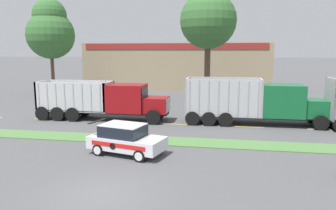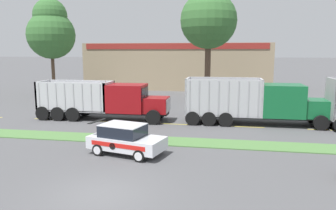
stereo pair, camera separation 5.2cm
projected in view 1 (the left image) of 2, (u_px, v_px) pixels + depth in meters
The scene contains 13 objects.
ground_plane at pixel (102, 194), 12.88m from camera, with size 600.00×600.00×0.00m, color #515154.
grass_verge at pixel (148, 140), 20.61m from camera, with size 120.00×1.98×0.06m, color #517F42.
centre_line_3 at pixel (47, 119), 27.13m from camera, with size 2.40×0.14×0.01m, color yellow.
centre_line_4 at pixel (109, 122), 26.21m from camera, with size 2.40×0.14×0.01m, color yellow.
centre_line_5 at pixel (176, 124), 25.29m from camera, with size 2.40×0.14×0.01m, color yellow.
centre_line_6 at pixel (248, 127), 24.37m from camera, with size 2.40×0.14×0.01m, color yellow.
centre_line_7 at pixel (325, 130), 23.45m from camera, with size 2.40×0.14×0.01m, color yellow.
dump_truck_lead at pixel (113, 101), 26.65m from camera, with size 10.83×2.64×3.30m.
dump_truck_mid at pixel (268, 103), 24.93m from camera, with size 10.88×2.83×3.51m.
rally_car at pixel (126, 139), 17.86m from camera, with size 4.43×2.84×1.68m.
store_building_backdrop at pixel (179, 65), 51.54m from camera, with size 27.00×12.10×6.72m.
tree_behind_left at pixel (50, 30), 40.73m from camera, with size 5.93×5.93×12.03m.
tree_behind_centre at pixel (208, 15), 34.53m from camera, with size 6.01×6.01×13.31m.
Camera 1 is at (4.67, -11.51, 5.56)m, focal length 35.00 mm.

